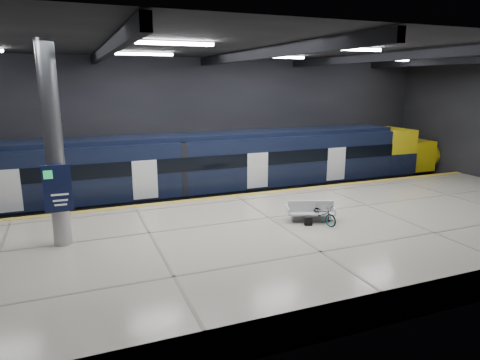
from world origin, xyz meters
TOP-DOWN VIEW (x-y plane):
  - ground at (0.00, 0.00)m, footprint 30.00×30.00m
  - room_shell at (-0.00, 0.00)m, footprint 30.10×16.10m
  - platform at (0.00, -2.50)m, footprint 30.00×11.00m
  - safety_strip at (0.00, 2.75)m, footprint 30.00×0.40m
  - rails at (0.00, 5.50)m, footprint 30.00×1.52m
  - train at (0.55, 5.50)m, footprint 29.40×2.84m
  - bench at (1.37, -2.03)m, footprint 2.08×1.43m
  - bicycle at (1.60, -2.50)m, footprint 0.89×1.61m
  - pannier_bag at (1.00, -2.50)m, footprint 0.34×0.26m
  - info_column at (-8.00, -1.03)m, footprint 0.90×0.78m

SIDE VIEW (x-z plane):
  - ground at x=0.00m, z-range 0.00..0.00m
  - rails at x=0.00m, z-range 0.00..0.16m
  - platform at x=0.00m, z-range 0.00..1.10m
  - safety_strip at x=0.00m, z-range 1.10..1.11m
  - pannier_bag at x=1.00m, z-range 1.10..1.45m
  - bench at x=1.37m, z-range 0.97..1.82m
  - bicycle at x=1.60m, z-range 1.10..1.90m
  - train at x=0.55m, z-range 0.16..3.95m
  - info_column at x=-8.00m, z-range 1.01..7.91m
  - room_shell at x=0.00m, z-range 1.69..9.74m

